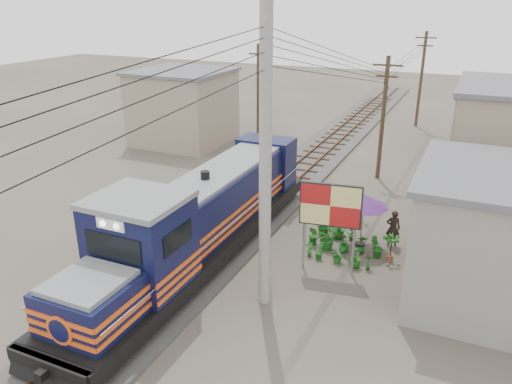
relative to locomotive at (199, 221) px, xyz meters
The scene contains 15 objects.
ground 2.06m from the locomotive, 90.00° to the right, with size 120.00×120.00×0.00m, color #473F35.
ballast 9.04m from the locomotive, 90.00° to the left, with size 3.60×70.00×0.16m, color #595651.
track 9.01m from the locomotive, 90.00° to the left, with size 1.15×70.00×0.12m.
locomotive is the anchor object (origin of this frame).
utility_pole_main 5.05m from the locomotive, 24.69° to the right, with size 0.40×0.40×10.00m.
wooden_pole_mid 13.79m from the locomotive, 70.76° to the left, with size 1.60×0.24×7.00m.
wooden_pole_far 27.40m from the locomotive, 79.88° to the left, with size 1.60×0.24×7.50m.
wooden_pole_left 17.72m from the locomotive, 106.49° to the left, with size 1.60×0.24×7.00m.
power_lines 9.41m from the locomotive, 91.10° to the left, with size 9.65×19.00×3.30m.
shophouse_back 23.61m from the locomotive, 62.24° to the left, with size 6.30×6.30×4.20m.
shophouse_left 17.96m from the locomotive, 123.89° to the left, with size 6.30×6.30×5.20m.
billboard 5.15m from the locomotive, 15.38° to the left, with size 2.32×0.45×3.60m.
market_umbrella 6.85m from the locomotive, 35.34° to the left, with size 2.15×2.15×2.36m.
vendor 8.23m from the locomotive, 33.62° to the left, with size 0.59×0.39×1.62m, color black.
plant_nursery 5.88m from the locomotive, 35.36° to the left, with size 3.34×3.08×1.00m.
Camera 1 is at (9.38, -14.22, 9.98)m, focal length 35.00 mm.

